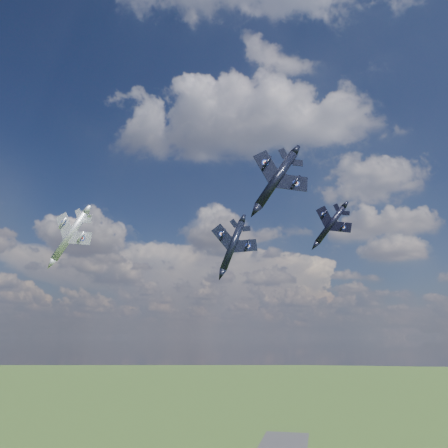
% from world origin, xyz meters
% --- Properties ---
extents(jet_lead_navy, '(15.97, 17.99, 6.74)m').
position_xyz_m(jet_lead_navy, '(7.74, 18.44, 78.83)').
color(jet_lead_navy, black).
extents(jet_right_navy, '(14.83, 17.54, 8.47)m').
position_xyz_m(jet_right_navy, '(18.60, -0.65, 85.31)').
color(jet_right_navy, black).
extents(jet_high_navy, '(10.86, 14.27, 8.01)m').
position_xyz_m(jet_high_navy, '(27.60, 27.34, 84.36)').
color(jet_high_navy, black).
extents(jet_left_silver, '(13.38, 17.62, 9.61)m').
position_xyz_m(jet_left_silver, '(-27.26, 15.47, 81.85)').
color(jet_left_silver, '#B1B3BD').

